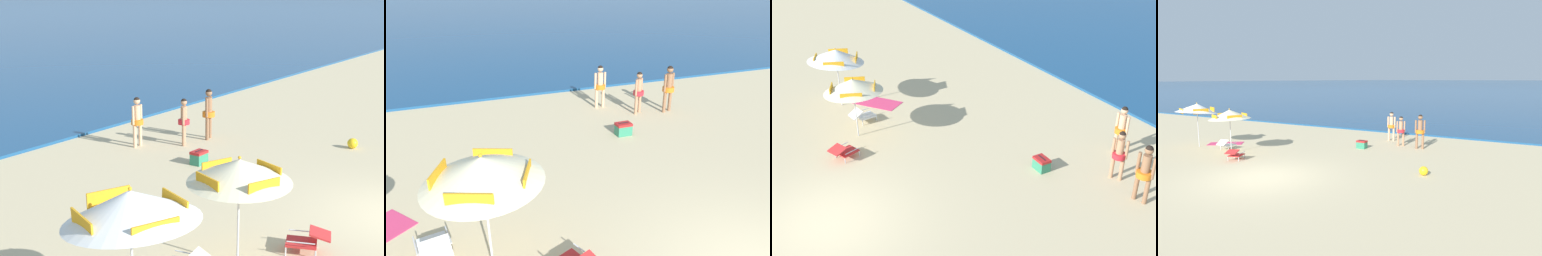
% 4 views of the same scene
% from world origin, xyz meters
% --- Properties ---
extents(beach_umbrella_striped_main, '(2.47, 2.46, 2.14)m').
position_xyz_m(beach_umbrella_striped_main, '(-4.15, 2.22, 1.86)').
color(beach_umbrella_striped_main, silver).
rests_on(beach_umbrella_striped_main, ground).
extents(beach_umbrella_striped_second, '(2.23, 2.26, 2.35)m').
position_xyz_m(beach_umbrella_striped_second, '(-6.86, 2.46, 2.01)').
color(beach_umbrella_striped_second, silver).
rests_on(beach_umbrella_striped_second, ground).
extents(lounge_chair_under_umbrella, '(0.80, 0.99, 0.49)m').
position_xyz_m(lounge_chair_under_umbrella, '(-2.92, 1.35, 0.28)').
color(lounge_chair_under_umbrella, red).
rests_on(lounge_chair_under_umbrella, ground).
extents(person_standing_near_shore, '(0.41, 0.38, 1.57)m').
position_xyz_m(person_standing_near_shore, '(2.14, 7.95, 0.91)').
color(person_standing_near_shore, tan).
rests_on(person_standing_near_shore, ground).
extents(person_standing_beside, '(0.50, 0.43, 1.75)m').
position_xyz_m(person_standing_beside, '(3.26, 7.71, 1.01)').
color(person_standing_beside, '#8C6042').
rests_on(person_standing_beside, ground).
extents(person_wading_in, '(0.49, 0.40, 1.65)m').
position_xyz_m(person_wading_in, '(1.12, 9.09, 0.96)').
color(person_wading_in, '#D8A87F').
rests_on(person_wading_in, ground).
extents(cooler_box, '(0.50, 0.36, 0.43)m').
position_xyz_m(cooler_box, '(0.67, 6.35, 0.20)').
color(cooler_box, '#2D7F5B').
rests_on(cooler_box, ground).
extents(beach_ball, '(0.34, 0.34, 0.34)m').
position_xyz_m(beach_ball, '(4.92, 3.20, 0.17)').
color(beach_ball, yellow).
rests_on(beach_ball, ground).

